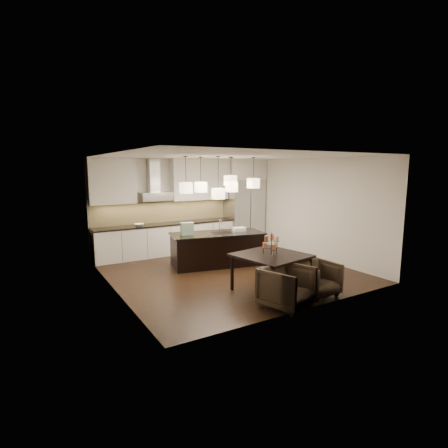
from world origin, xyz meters
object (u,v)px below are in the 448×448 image
island_body (217,250)px  dining_table (271,273)px  refrigerator (244,212)px  armchair_right (317,279)px  armchair_left (287,287)px

island_body → dining_table: bearing=-79.2°
island_body → dining_table: size_ratio=1.80×
refrigerator → dining_table: refrigerator is taller
refrigerator → dining_table: 4.60m
armchair_right → armchair_left: bearing=-171.1°
island_body → armchair_left: (-0.35, -3.12, -0.02)m
armchair_right → refrigerator: bearing=71.9°
refrigerator → armchair_left: (-2.40, -4.87, -0.69)m
refrigerator → armchair_right: 4.99m
island_body → armchair_right: island_body is taller
island_body → refrigerator: bearing=52.6°
dining_table → armchair_right: 0.93m
refrigerator → armchair_left: 5.47m
dining_table → refrigerator: bearing=52.9°
refrigerator → island_body: bearing=-139.5°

